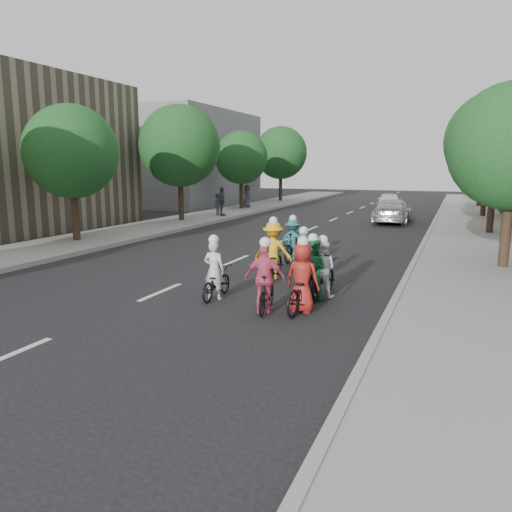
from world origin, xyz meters
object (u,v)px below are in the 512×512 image
Objects in this scene: spectator_2 at (247,196)px; spectator_1 at (222,201)px; cyclist_2 at (274,256)px; cyclist_6 at (323,274)px; follow_car_lead at (392,211)px; cyclist_0 at (215,278)px; cyclist_3 at (266,285)px; spectator_0 at (218,203)px; follow_car_trail at (389,202)px; cyclist_4 at (303,285)px; cyclist_5 at (304,266)px; cyclist_7 at (293,243)px; cyclist_1 at (313,274)px.

spectator_1 is at bearing -170.60° from spectator_2.
cyclist_2 is 1.04× the size of cyclist_6.
cyclist_0 is at bearing 82.50° from follow_car_lead.
cyclist_6 reaches higher than follow_car_lead.
cyclist_2 reaches higher than cyclist_6.
cyclist_6 is 26.62m from spectator_2.
cyclist_3 is 0.36× the size of follow_car_lead.
spectator_0 is (-11.61, 17.24, 0.34)m from cyclist_6.
spectator_0 is (-9.90, -8.84, 0.21)m from follow_car_trail.
cyclist_2 is 1.08× the size of spectator_2.
spectator_2 reaches higher than cyclist_2.
cyclist_2 is 18.58m from spectator_0.
cyclist_2 is 2.36m from cyclist_6.
cyclist_0 is 0.84× the size of cyclist_4.
cyclist_6 is at bearing -164.73° from spectator_1.
cyclist_7 is at bearing -65.46° from cyclist_5.
cyclist_0 is 0.98× the size of cyclist_1.
cyclist_7 is (-2.06, 4.70, 0.00)m from cyclist_1.
follow_car_lead is (1.40, 16.72, 0.02)m from cyclist_2.
cyclist_2 is 16.78m from follow_car_lead.
cyclist_5 is at bearing -139.98° from spectator_0.
cyclist_7 is at bearing -137.46° from spectator_0.
follow_car_lead is 2.78× the size of spectator_2.
cyclist_1 reaches higher than spectator_0.
cyclist_3 is 0.88m from cyclist_4.
cyclist_0 is 19.52m from follow_car_lead.
spectator_1 reaches higher than cyclist_4.
cyclist_7 is 15.38m from spectator_1.
cyclist_2 is 1.25× the size of spectator_0.
spectator_2 is at bearing -59.22° from cyclist_4.
cyclist_0 reaches higher than cyclist_6.
cyclist_3 is 0.96× the size of spectator_1.
cyclist_3 is at bearing 87.36° from follow_car_lead.
follow_car_trail is at bearing -77.04° from spectator_2.
cyclist_4 is at bearing 108.44° from cyclist_5.
cyclist_6 is (0.78, -0.85, -0.01)m from cyclist_5.
cyclist_1 is at bearing 116.32° from cyclist_7.
cyclist_4 is (0.09, -1.13, -0.02)m from cyclist_1.
cyclist_7 is (0.28, 5.57, 0.11)m from cyclist_0.
spectator_2 reaches higher than cyclist_4.
cyclist_4 is 2.49m from cyclist_5.
cyclist_3 is 21.40m from spectator_1.
cyclist_3 is at bearing 68.40° from cyclist_6.
spectator_2 reaches higher than cyclist_1.
cyclist_2 reaches higher than cyclist_1.
cyclist_5 is 0.97× the size of spectator_2.
cyclist_3 is 6.39m from cyclist_7.
cyclist_1 is at bearing -122.85° from cyclist_3.
follow_car_lead is 1.18× the size of follow_car_trail.
cyclist_0 reaches higher than follow_car_trail.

